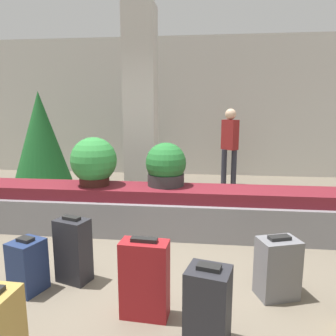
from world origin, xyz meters
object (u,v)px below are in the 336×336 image
at_px(potted_plant_0, 94,162).
at_px(traveler_1, 230,141).
at_px(suitcase_1, 73,250).
at_px(suitcase_5, 208,307).
at_px(traveler_0, 135,134).
at_px(pillar, 141,107).
at_px(suitcase_7, 277,268).
at_px(suitcase_4, 28,266).
at_px(suitcase_6, 145,279).
at_px(potted_plant_1, 166,166).
at_px(decorated_tree, 41,137).

distance_m(potted_plant_0, traveler_1, 3.28).
xyz_separation_m(suitcase_1, potted_plant_0, (-0.25, 1.34, 0.60)).
height_order(suitcase_5, traveler_0, traveler_0).
bearing_deg(pillar, suitcase_7, -58.16).
relative_size(suitcase_4, traveler_0, 0.29).
height_order(suitcase_6, potted_plant_1, potted_plant_1).
distance_m(suitcase_6, traveler_1, 4.58).
bearing_deg(potted_plant_0, decorated_tree, 131.91).
bearing_deg(potted_plant_1, suitcase_4, -121.51).
xyz_separation_m(potted_plant_1, traveler_0, (-1.03, 2.80, 0.19)).
height_order(pillar, decorated_tree, pillar).
xyz_separation_m(suitcase_4, decorated_tree, (-1.63, 3.47, 0.80)).
bearing_deg(suitcase_6, suitcase_5, -23.81).
bearing_deg(potted_plant_1, suitcase_5, -75.63).
xyz_separation_m(pillar, suitcase_4, (-0.45, -2.92, -1.36)).
bearing_deg(potted_plant_0, traveler_0, 91.86).
bearing_deg(traveler_0, suitcase_7, -119.99).
xyz_separation_m(suitcase_4, suitcase_5, (1.57, -0.48, 0.04)).
height_order(pillar, suitcase_7, pillar).
bearing_deg(suitcase_7, suitcase_5, -150.56).
distance_m(suitcase_4, suitcase_6, 1.11).
bearing_deg(suitcase_4, traveler_1, 83.48).
relative_size(pillar, suitcase_6, 4.97).
bearing_deg(suitcase_7, suitcase_6, -177.93).
height_order(suitcase_6, traveler_1, traveler_1).
xyz_separation_m(pillar, potted_plant_0, (-0.36, -1.36, -0.70)).
height_order(suitcase_7, potted_plant_0, potted_plant_0).
xyz_separation_m(potted_plant_0, potted_plant_1, (0.93, 0.10, -0.05)).
height_order(suitcase_1, suitcase_5, suitcase_1).
bearing_deg(traveler_0, suitcase_6, -133.63).
distance_m(suitcase_4, traveler_0, 4.53).
bearing_deg(suitcase_4, suitcase_7, 23.42).
height_order(traveler_0, traveler_1, traveler_0).
height_order(suitcase_1, traveler_0, traveler_0).
xyz_separation_m(potted_plant_0, traveler_0, (-0.09, 2.90, 0.14)).
distance_m(pillar, suitcase_4, 3.25).
height_order(suitcase_5, potted_plant_0, potted_plant_0).
height_order(pillar, potted_plant_0, pillar).
relative_size(pillar, suitcase_4, 6.44).
bearing_deg(traveler_1, decorated_tree, -122.62).
xyz_separation_m(suitcase_6, potted_plant_0, (-1.00, 1.79, 0.59)).
distance_m(potted_plant_0, traveler_0, 2.90).
distance_m(suitcase_4, suitcase_7, 2.16).
bearing_deg(traveler_1, pillar, -94.47).
bearing_deg(suitcase_5, pillar, 122.17).
xyz_separation_m(suitcase_6, traveler_0, (-1.10, 4.69, 0.73)).
distance_m(suitcase_6, potted_plant_1, 1.97).
distance_m(suitcase_4, traveler_1, 4.72).
bearing_deg(suitcase_7, decorated_tree, 120.43).
xyz_separation_m(suitcase_1, suitcase_5, (1.23, -0.70, -0.02)).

